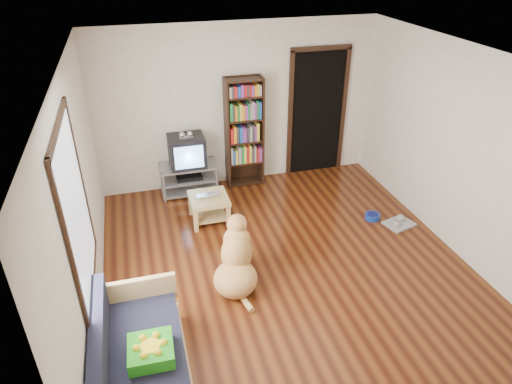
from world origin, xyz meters
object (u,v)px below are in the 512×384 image
object	(u,v)px
tv_stand	(189,178)
bookshelf	(244,127)
crt_tv	(187,150)
coffee_table	(209,204)
sofa	(140,374)
grey_rag	(399,224)
dog	(236,261)
laptop	(209,197)
green_cushion	(151,351)
dog_bowl	(372,216)

from	to	relation	value
tv_stand	bookshelf	xyz separation A→B (m)	(0.95, 0.09, 0.73)
tv_stand	crt_tv	xyz separation A→B (m)	(0.00, 0.02, 0.47)
coffee_table	sofa	bearing A→B (deg)	-112.53
grey_rag	sofa	bearing A→B (deg)	-153.74
grey_rag	dog	distance (m)	2.64
bookshelf	sofa	size ratio (longest dim) A/B	1.00
grey_rag	tv_stand	distance (m)	3.31
laptop	tv_stand	xyz separation A→B (m)	(-0.16, 0.94, -0.14)
green_cushion	tv_stand	distance (m)	3.70
laptop	bookshelf	distance (m)	1.43
crt_tv	green_cushion	bearing A→B (deg)	-103.23
dog_bowl	dog	distance (m)	2.42
green_cushion	dog	bearing A→B (deg)	51.43
crt_tv	sofa	size ratio (longest dim) A/B	0.32
sofa	coffee_table	world-z (taller)	sofa
crt_tv	dog	size ratio (longest dim) A/B	0.57
dog_bowl	bookshelf	world-z (taller)	bookshelf
bookshelf	dog	world-z (taller)	bookshelf
green_cushion	sofa	world-z (taller)	sofa
dog_bowl	sofa	bearing A→B (deg)	-148.68
tv_stand	dog	distance (m)	2.36
laptop	bookshelf	bearing A→B (deg)	51.30
green_cushion	crt_tv	world-z (taller)	crt_tv
tv_stand	bookshelf	size ratio (longest dim) A/B	0.50
dog_bowl	coffee_table	size ratio (longest dim) A/B	0.40
crt_tv	bookshelf	size ratio (longest dim) A/B	0.32
dog_bowl	green_cushion	bearing A→B (deg)	-148.19
tv_stand	sofa	world-z (taller)	sofa
grey_rag	tv_stand	xyz separation A→B (m)	(-2.79, 1.78, 0.25)
grey_rag	coffee_table	world-z (taller)	coffee_table
green_cushion	dog_bowl	bearing A→B (deg)	33.84
crt_tv	bookshelf	xyz separation A→B (m)	(0.95, 0.07, 0.26)
crt_tv	bookshelf	distance (m)	0.99
laptop	bookshelf	world-z (taller)	bookshelf
crt_tv	sofa	bearing A→B (deg)	-104.93
crt_tv	dog	xyz separation A→B (m)	(0.22, -2.37, -0.44)
dog_bowl	crt_tv	distance (m)	3.01
laptop	grey_rag	distance (m)	2.79
tv_stand	dog	xyz separation A→B (m)	(0.22, -2.35, 0.04)
tv_stand	sofa	size ratio (longest dim) A/B	0.50
sofa	dog	size ratio (longest dim) A/B	1.76
dog	laptop	bearing A→B (deg)	92.62
grey_rag	bookshelf	world-z (taller)	bookshelf
tv_stand	dog	world-z (taller)	dog
laptop	crt_tv	size ratio (longest dim) A/B	0.58
laptop	grey_rag	size ratio (longest dim) A/B	0.84
laptop	crt_tv	bearing A→B (deg)	98.05
coffee_table	laptop	bearing A→B (deg)	-90.00
crt_tv	dog	bearing A→B (deg)	-84.70
laptop	green_cushion	bearing A→B (deg)	-111.85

